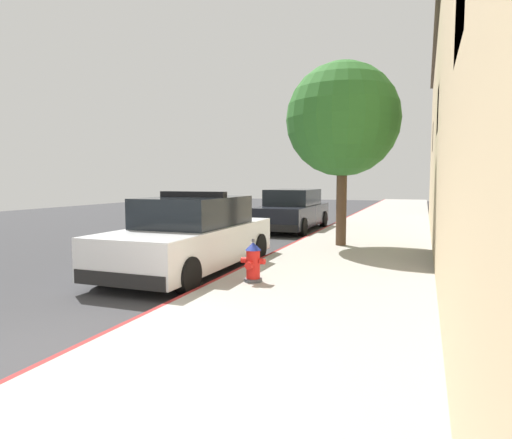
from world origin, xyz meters
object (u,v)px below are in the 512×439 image
at_px(fire_hydrant, 253,262).
at_px(street_tree, 343,120).
at_px(police_cruiser, 192,236).
at_px(parked_car_silver_ahead, 292,211).

height_order(fire_hydrant, street_tree, street_tree).
bearing_deg(street_tree, police_cruiser, -121.60).
height_order(police_cruiser, fire_hydrant, police_cruiser).
bearing_deg(police_cruiser, street_tree, 58.40).
xyz_separation_m(parked_car_silver_ahead, street_tree, (2.62, -4.31, 2.78)).
height_order(police_cruiser, street_tree, street_tree).
distance_m(police_cruiser, fire_hydrant, 2.07).
relative_size(fire_hydrant, street_tree, 0.15).
relative_size(police_cruiser, street_tree, 0.98).
bearing_deg(parked_car_silver_ahead, police_cruiser, -88.68).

